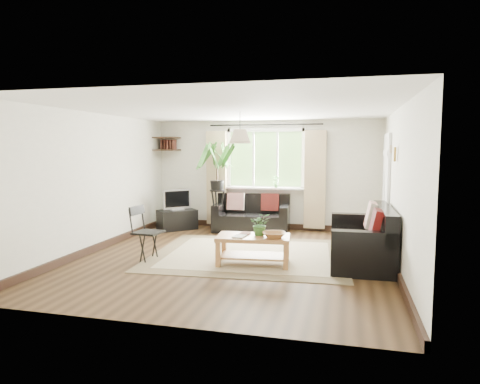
% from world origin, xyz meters
% --- Properties ---
extents(floor, '(5.50, 5.50, 0.00)m').
position_xyz_m(floor, '(0.00, 0.00, 0.00)').
color(floor, black).
rests_on(floor, ground).
extents(ceiling, '(5.50, 5.50, 0.00)m').
position_xyz_m(ceiling, '(0.00, 0.00, 2.40)').
color(ceiling, white).
rests_on(ceiling, floor).
extents(wall_back, '(5.00, 0.02, 2.40)m').
position_xyz_m(wall_back, '(0.00, 2.75, 1.20)').
color(wall_back, silver).
rests_on(wall_back, floor).
extents(wall_front, '(5.00, 0.02, 2.40)m').
position_xyz_m(wall_front, '(0.00, -2.75, 1.20)').
color(wall_front, silver).
rests_on(wall_front, floor).
extents(wall_left, '(0.02, 5.50, 2.40)m').
position_xyz_m(wall_left, '(-2.50, 0.00, 1.20)').
color(wall_left, silver).
rests_on(wall_left, floor).
extents(wall_right, '(0.02, 5.50, 2.40)m').
position_xyz_m(wall_right, '(2.50, 0.00, 1.20)').
color(wall_right, silver).
rests_on(wall_right, floor).
extents(rug, '(3.38, 2.96, 0.02)m').
position_xyz_m(rug, '(0.19, 0.28, 0.01)').
color(rug, beige).
rests_on(rug, floor).
extents(window, '(2.50, 0.16, 2.16)m').
position_xyz_m(window, '(0.00, 2.71, 1.55)').
color(window, white).
rests_on(window, wall_back).
extents(door, '(0.06, 0.96, 2.06)m').
position_xyz_m(door, '(2.47, 1.70, 1.00)').
color(door, silver).
rests_on(door, wall_right).
extents(corner_shelf, '(0.50, 0.50, 0.34)m').
position_xyz_m(corner_shelf, '(-2.25, 2.50, 1.89)').
color(corner_shelf, black).
rests_on(corner_shelf, wall_back).
extents(pendant_lamp, '(0.36, 0.36, 0.54)m').
position_xyz_m(pendant_lamp, '(0.00, 0.40, 2.05)').
color(pendant_lamp, beige).
rests_on(pendant_lamp, ceiling).
extents(wall_sconce, '(0.12, 0.12, 0.28)m').
position_xyz_m(wall_sconce, '(2.43, 0.30, 1.74)').
color(wall_sconce, beige).
rests_on(wall_sconce, wall_right).
extents(sofa_back, '(1.65, 0.90, 0.76)m').
position_xyz_m(sofa_back, '(-0.21, 2.29, 0.38)').
color(sofa_back, black).
rests_on(sofa_back, floor).
extents(sofa_right, '(1.83, 0.95, 0.85)m').
position_xyz_m(sofa_right, '(1.99, 0.22, 0.42)').
color(sofa_right, black).
rests_on(sofa_right, floor).
extents(coffee_table, '(1.17, 0.72, 0.45)m').
position_xyz_m(coffee_table, '(0.39, -0.30, 0.23)').
color(coffee_table, brown).
rests_on(coffee_table, floor).
extents(table_plant, '(0.38, 0.35, 0.35)m').
position_xyz_m(table_plant, '(0.48, -0.24, 0.63)').
color(table_plant, '#2C5C24').
rests_on(table_plant, coffee_table).
extents(bowl, '(0.41, 0.41, 0.09)m').
position_xyz_m(bowl, '(0.72, -0.37, 0.50)').
color(bowl, '#956233').
rests_on(bowl, coffee_table).
extents(book_a, '(0.19, 0.25, 0.02)m').
position_xyz_m(book_a, '(0.12, -0.43, 0.46)').
color(book_a, silver).
rests_on(book_a, coffee_table).
extents(book_b, '(0.16, 0.22, 0.02)m').
position_xyz_m(book_b, '(0.15, -0.20, 0.47)').
color(book_b, '#562C22').
rests_on(book_b, coffee_table).
extents(tv_stand, '(0.90, 0.89, 0.44)m').
position_xyz_m(tv_stand, '(-1.86, 2.10, 0.22)').
color(tv_stand, black).
rests_on(tv_stand, floor).
extents(tv, '(0.59, 0.58, 0.48)m').
position_xyz_m(tv, '(-1.86, 2.10, 0.68)').
color(tv, '#A5A5AA').
rests_on(tv, tv_stand).
extents(palm_stand, '(0.81, 0.81, 1.94)m').
position_xyz_m(palm_stand, '(-0.95, 2.18, 0.97)').
color(palm_stand, black).
rests_on(palm_stand, floor).
extents(folding_chair, '(0.49, 0.49, 0.87)m').
position_xyz_m(folding_chair, '(-1.30, -0.44, 0.44)').
color(folding_chair, black).
rests_on(folding_chair, floor).
extents(sill_plant, '(0.14, 0.10, 0.27)m').
position_xyz_m(sill_plant, '(0.25, 2.63, 1.06)').
color(sill_plant, '#2D6023').
rests_on(sill_plant, window).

